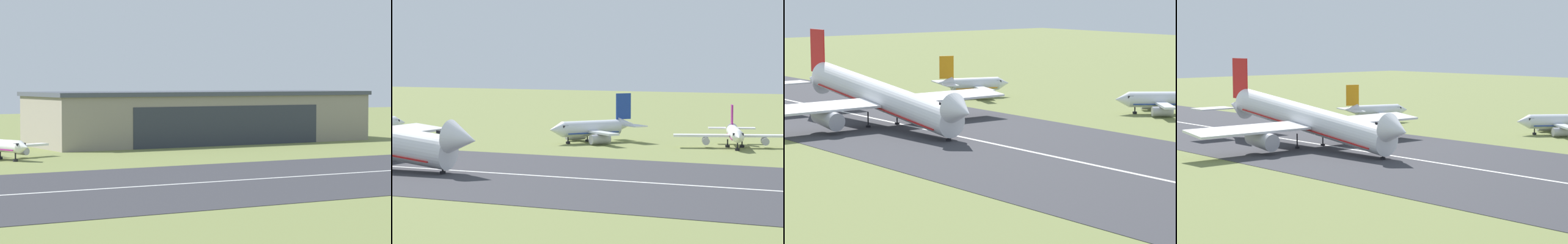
{
  "view_description": "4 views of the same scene",
  "coord_description": "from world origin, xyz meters",
  "views": [
    {
      "loc": [
        -61.88,
        -8.53,
        13.86
      ],
      "look_at": [
        -17.66,
        68.13,
        9.93
      ],
      "focal_mm": 85.0,
      "sensor_mm": 36.0,
      "label": 1
    },
    {
      "loc": [
        35.27,
        -15.02,
        17.52
      ],
      "look_at": [
        -7.25,
        76.23,
        9.87
      ],
      "focal_mm": 85.0,
      "sensor_mm": 36.0,
      "label": 2
    },
    {
      "loc": [
        77.98,
        9.26,
        24.85
      ],
      "look_at": [
        -22.23,
        88.48,
        5.75
      ],
      "focal_mm": 85.0,
      "sensor_mm": 36.0,
      "label": 3
    },
    {
      "loc": [
        51.85,
        9.26,
        19.63
      ],
      "look_at": [
        -24.63,
        79.7,
        8.6
      ],
      "focal_mm": 70.0,
      "sensor_mm": 36.0,
      "label": 4
    }
  ],
  "objects": [
    {
      "name": "hangar_building",
      "position": [
        43.29,
        171.06,
        5.8
      ],
      "size": [
        77.78,
        25.02,
        11.56
      ],
      "color": "gray",
      "rests_on": "ground_plane"
    },
    {
      "name": "runway_strip",
      "position": [
        0.0,
        99.4,
        0.03
      ],
      "size": [
        395.71,
        47.13,
        0.06
      ],
      "primitive_type": "cube",
      "color": "#333338",
      "rests_on": "ground_plane"
    },
    {
      "name": "runway_centreline",
      "position": [
        0.0,
        99.4,
        0.07
      ],
      "size": [
        356.14,
        0.7,
        0.01
      ],
      "primitive_type": "cube",
      "color": "silver",
      "rests_on": "runway_strip"
    }
  ]
}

